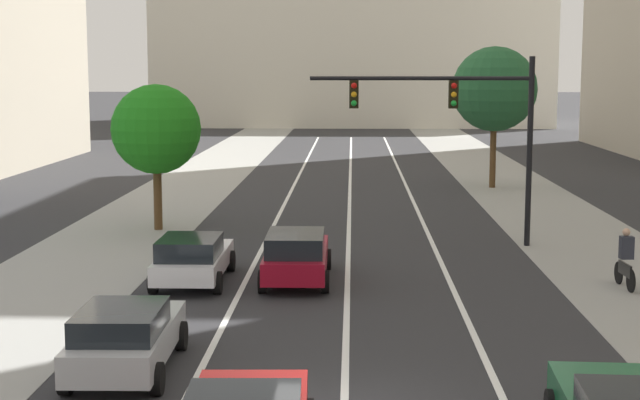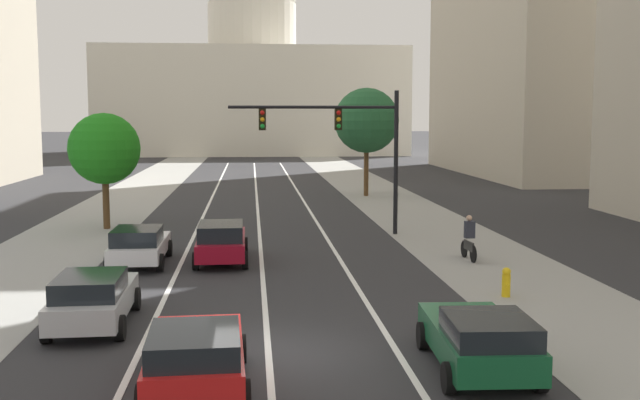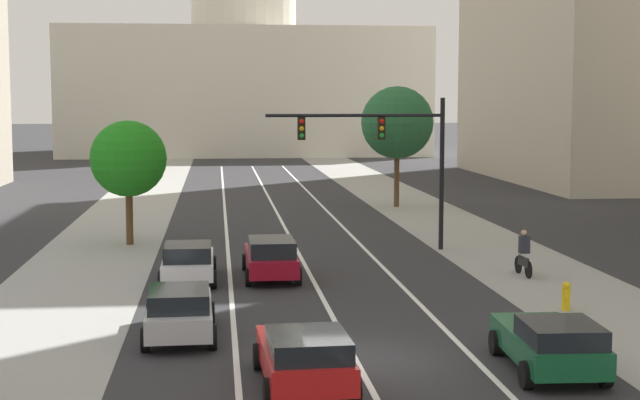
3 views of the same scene
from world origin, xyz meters
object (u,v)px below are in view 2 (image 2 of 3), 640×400
object	(u,v)px
car_green	(479,339)
street_tree_mid_right	(367,121)
car_crimson	(221,241)
traffic_signal_mast	(344,135)
fire_hydrant	(506,282)
capitol_building	(253,77)
car_red	(196,355)
car_white	(139,245)
car_silver	(93,298)
street_tree_mid_left	(104,149)
cyclist	(469,238)

from	to	relation	value
car_green	street_tree_mid_right	distance (m)	35.66
car_crimson	traffic_signal_mast	size ratio (longest dim) A/B	0.61
car_green	fire_hydrant	xyz separation A→B (m)	(2.83, 6.47, -0.27)
traffic_signal_mast	fire_hydrant	distance (m)	13.39
capitol_building	car_red	xyz separation A→B (m)	(-1.48, -96.13, -10.21)
capitol_building	car_white	distance (m)	83.81
car_silver	fire_hydrant	world-z (taller)	car_silver
car_red	fire_hydrant	xyz separation A→B (m)	(8.77, 7.06, -0.28)
car_white	traffic_signal_mast	bearing A→B (deg)	-53.24
fire_hydrant	street_tree_mid_right	distance (m)	29.17
car_crimson	fire_hydrant	xyz separation A→B (m)	(8.77, -6.31, -0.33)
street_tree_mid_right	traffic_signal_mast	bearing A→B (deg)	-102.26
car_silver	traffic_signal_mast	world-z (taller)	traffic_signal_mast
car_white	car_red	distance (m)	13.40
car_white	capitol_building	bearing A→B (deg)	-3.32
traffic_signal_mast	car_green	bearing A→B (deg)	-88.11
car_green	car_silver	world-z (taller)	car_silver
capitol_building	car_green	xyz separation A→B (m)	(4.45, -95.54, -10.22)
car_red	street_tree_mid_right	bearing A→B (deg)	-16.00
car_silver	street_tree_mid_left	world-z (taller)	street_tree_mid_left
capitol_building	street_tree_mid_right	world-z (taller)	capitol_building
car_green	cyclist	size ratio (longest dim) A/B	2.50
capitol_building	fire_hydrant	world-z (taller)	capitol_building
car_red	fire_hydrant	world-z (taller)	car_red
capitol_building	car_silver	world-z (taller)	capitol_building
car_white	traffic_signal_mast	distance (m)	11.08
car_silver	street_tree_mid_right	bearing A→B (deg)	-22.26
street_tree_mid_right	street_tree_mid_left	xyz separation A→B (m)	(-14.77, -13.65, -1.25)
car_crimson	street_tree_mid_right	distance (m)	24.57
cyclist	street_tree_mid_right	xyz separation A→B (m)	(-0.40, 23.01, 4.26)
car_silver	street_tree_mid_right	world-z (taller)	street_tree_mid_right
car_green	car_red	xyz separation A→B (m)	(-5.94, -0.59, 0.01)
street_tree_mid_left	car_white	bearing A→B (deg)	-72.56
car_white	street_tree_mid_left	world-z (taller)	street_tree_mid_left
fire_hydrant	car_crimson	bearing A→B (deg)	144.26
car_white	street_tree_mid_right	distance (m)	26.08
car_red	fire_hydrant	distance (m)	11.26
car_red	street_tree_mid_left	xyz separation A→B (m)	(-5.86, 22.21, 3.12)
street_tree_mid_right	street_tree_mid_left	world-z (taller)	street_tree_mid_right
capitol_building	car_red	bearing A→B (deg)	-90.88
car_white	street_tree_mid_left	bearing A→B (deg)	17.20
car_white	cyclist	size ratio (longest dim) A/B	2.56
cyclist	capitol_building	bearing A→B (deg)	2.64
traffic_signal_mast	car_silver	bearing A→B (deg)	-119.91
street_tree_mid_left	street_tree_mid_right	bearing A→B (deg)	42.74
car_crimson	traffic_signal_mast	world-z (taller)	traffic_signal_mast
street_tree_mid_right	capitol_building	bearing A→B (deg)	97.03
car_crimson	car_red	bearing A→B (deg)	179.64
street_tree_mid_right	street_tree_mid_left	bearing A→B (deg)	-137.26
traffic_signal_mast	street_tree_mid_left	distance (m)	11.56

